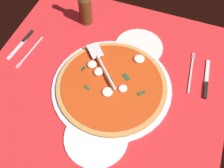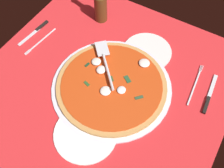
{
  "view_description": "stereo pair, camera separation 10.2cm",
  "coord_description": "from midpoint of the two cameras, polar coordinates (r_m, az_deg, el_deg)",
  "views": [
    {
      "loc": [
        51.84,
        22.71,
        87.92
      ],
      "look_at": [
        -0.32,
        3.44,
        2.11
      ],
      "focal_mm": 43.2,
      "sensor_mm": 36.0,
      "label": 1
    },
    {
      "loc": [
        47.43,
        31.92,
        87.92
      ],
      "look_at": [
        -0.32,
        3.44,
        2.11
      ],
      "focal_mm": 43.2,
      "sensor_mm": 36.0,
      "label": 2
    }
  ],
  "objects": [
    {
      "name": "dinner_plate_right",
      "position": [
        0.94,
        -6.51,
        -11.36
      ],
      "size": [
        22.18,
        22.18,
        1.0
      ],
      "primitive_type": "cylinder",
      "color": "white",
      "rests_on": "ground_plane"
    },
    {
      "name": "dinner_plate_left",
      "position": [
        1.15,
        3.15,
        7.62
      ],
      "size": [
        20.38,
        20.38,
        1.0
      ],
      "primitive_type": "cylinder",
      "color": "silver",
      "rests_on": "ground_plane"
    },
    {
      "name": "pizza",
      "position": [
        1.02,
        -2.84,
        -0.22
      ],
      "size": [
        42.25,
        42.25,
        2.81
      ],
      "color": "tan",
      "rests_on": "pizza_pan"
    },
    {
      "name": "checker_pattern",
      "position": [
        1.05,
        -4.62,
        -0.42
      ],
      "size": [
        93.78,
        93.78,
        0.1
      ],
      "color": "silver",
      "rests_on": "ground_plane"
    },
    {
      "name": "pizza_server",
      "position": [
        1.05,
        -4.89,
        4.13
      ],
      "size": [
        19.75,
        19.24,
        1.0
      ],
      "rotation": [
        0.0,
        0.0,
        3.91
      ],
      "color": "silver",
      "rests_on": "pizza"
    },
    {
      "name": "place_setting_far",
      "position": [
        1.1,
        15.39,
        1.09
      ],
      "size": [
        20.77,
        15.37,
        1.4
      ],
      "rotation": [
        0.0,
        0.0,
        3.23
      ],
      "color": "white",
      "rests_on": "ground_plane"
    },
    {
      "name": "place_setting_near",
      "position": [
        1.22,
        -19.99,
        7.13
      ],
      "size": [
        20.3,
        14.8,
        1.4
      ],
      "rotation": [
        0.0,
        0.0,
        -0.1
      ],
      "color": "white",
      "rests_on": "ground_plane"
    },
    {
      "name": "pizza_pan",
      "position": [
        1.03,
        -2.82,
        -0.67
      ],
      "size": [
        45.99,
        45.99,
        1.01
      ],
      "primitive_type": "cylinder",
      "color": "silver",
      "rests_on": "ground_plane"
    },
    {
      "name": "ground_plane",
      "position": [
        1.05,
        -4.6,
        -0.55
      ],
      "size": [
        93.78,
        93.78,
        0.8
      ],
      "primitive_type": "cube",
      "color": "red"
    },
    {
      "name": "beer_bottle",
      "position": [
        1.21,
        -8.24,
        15.87
      ],
      "size": [
        5.69,
        5.69,
        23.48
      ],
      "color": "#513115",
      "rests_on": "ground_plane"
    }
  ]
}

